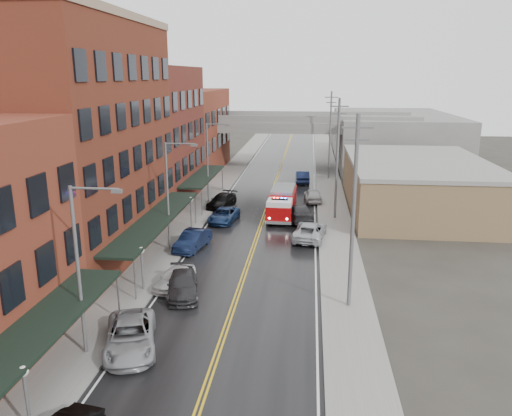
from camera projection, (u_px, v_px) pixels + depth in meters
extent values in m
cube|color=black|center=(259.00, 231.00, 46.44)|extent=(11.00, 160.00, 0.02)
cube|color=slate|center=(182.00, 228.00, 47.19)|extent=(3.00, 160.00, 0.15)
cube|color=slate|center=(338.00, 233.00, 45.67)|extent=(3.00, 160.00, 0.15)
cube|color=gray|center=(199.00, 229.00, 47.02)|extent=(0.30, 160.00, 0.15)
cube|color=gray|center=(320.00, 233.00, 45.84)|extent=(0.30, 160.00, 0.15)
cube|color=#5F2719|center=(80.00, 143.00, 38.79)|extent=(9.00, 20.00, 18.00)
cube|color=#5B231B|center=(151.00, 136.00, 55.98)|extent=(9.00, 15.00, 15.00)
cube|color=maroon|center=(189.00, 132.00, 73.18)|extent=(9.00, 20.00, 12.00)
cube|color=brown|center=(416.00, 186.00, 53.73)|extent=(14.00, 22.00, 5.00)
cube|color=slate|center=(393.00, 138.00, 81.95)|extent=(18.00, 30.00, 8.00)
cube|color=black|center=(24.00, 341.00, 21.49)|extent=(2.60, 16.00, 0.18)
cylinder|color=slate|center=(118.00, 298.00, 29.05)|extent=(0.10, 0.10, 3.00)
cube|color=black|center=(157.00, 219.00, 39.73)|extent=(2.60, 18.00, 0.18)
cylinder|color=slate|center=(135.00, 280.00, 31.74)|extent=(0.10, 0.10, 3.00)
cylinder|color=slate|center=(195.00, 209.00, 48.26)|extent=(0.10, 0.10, 3.00)
cube|color=black|center=(203.00, 176.00, 56.54)|extent=(2.60, 13.00, 0.18)
cylinder|color=slate|center=(202.00, 202.00, 50.95)|extent=(0.10, 0.10, 3.00)
cylinder|color=slate|center=(222.00, 178.00, 62.66)|extent=(0.10, 0.10, 3.00)
cylinder|color=#59595B|center=(28.00, 405.00, 19.86)|extent=(0.14, 0.14, 2.80)
sphere|color=silver|center=(23.00, 371.00, 19.48)|extent=(0.44, 0.44, 0.44)
cylinder|color=#59595B|center=(142.00, 271.00, 33.31)|extent=(0.14, 0.14, 2.80)
sphere|color=silver|center=(141.00, 250.00, 32.92)|extent=(0.44, 0.44, 0.44)
cylinder|color=#59595B|center=(191.00, 215.00, 46.75)|extent=(0.14, 0.14, 2.80)
sphere|color=silver|center=(191.00, 199.00, 46.37)|extent=(0.44, 0.44, 0.44)
cylinder|color=#59595B|center=(79.00, 274.00, 24.87)|extent=(0.18, 0.18, 9.00)
cylinder|color=#59595B|center=(94.00, 189.00, 23.60)|extent=(2.40, 0.12, 0.12)
cube|color=#59595B|center=(117.00, 191.00, 23.51)|extent=(0.50, 0.22, 0.18)
cylinder|color=#59595B|center=(168.00, 198.00, 40.23)|extent=(0.18, 0.18, 9.00)
cylinder|color=#59595B|center=(180.00, 144.00, 38.97)|extent=(2.40, 0.12, 0.12)
cube|color=#59595B|center=(194.00, 145.00, 38.88)|extent=(0.50, 0.22, 0.18)
cylinder|color=#59595B|center=(208.00, 164.00, 55.60)|extent=(0.18, 0.18, 9.00)
cylinder|color=#59595B|center=(217.00, 124.00, 54.33)|extent=(2.40, 0.12, 0.12)
cube|color=#59595B|center=(227.00, 125.00, 54.25)|extent=(0.50, 0.22, 0.18)
cylinder|color=#59595B|center=(353.00, 215.00, 29.74)|extent=(0.24, 0.24, 12.00)
cube|color=#59595B|center=(358.00, 128.00, 28.39)|extent=(1.80, 0.12, 0.12)
cube|color=#59595B|center=(357.00, 140.00, 28.58)|extent=(1.40, 0.12, 0.12)
cylinder|color=#59595B|center=(337.00, 160.00, 48.95)|extent=(0.24, 0.24, 12.00)
cube|color=#59595B|center=(339.00, 106.00, 47.60)|extent=(1.80, 0.12, 0.12)
cube|color=#59595B|center=(339.00, 114.00, 47.78)|extent=(1.40, 0.12, 0.12)
cylinder|color=#59595B|center=(330.00, 136.00, 68.15)|extent=(0.24, 0.24, 12.00)
cube|color=#59595B|center=(332.00, 97.00, 66.81)|extent=(1.80, 0.12, 0.12)
cube|color=#59595B|center=(331.00, 103.00, 66.99)|extent=(1.40, 0.12, 0.12)
cube|color=slate|center=(281.00, 125.00, 75.43)|extent=(40.00, 10.00, 1.50)
cube|color=slate|center=(210.00, 149.00, 77.55)|extent=(1.60, 8.00, 6.00)
cube|color=slate|center=(353.00, 151.00, 75.25)|extent=(1.60, 8.00, 6.00)
cube|color=#970608|center=(283.00, 200.00, 51.96)|extent=(2.64, 5.47, 2.06)
cube|color=#970608|center=(279.00, 212.00, 48.39)|extent=(2.54, 2.63, 1.47)
cube|color=silver|center=(280.00, 202.00, 48.13)|extent=(2.41, 2.43, 0.49)
cube|color=black|center=(280.00, 209.00, 48.50)|extent=(2.52, 1.66, 0.78)
cube|color=slate|center=(283.00, 189.00, 51.66)|extent=(2.38, 5.07, 0.29)
cube|color=black|center=(280.00, 199.00, 48.05)|extent=(1.58, 0.33, 0.14)
sphere|color=#FF0C0C|center=(274.00, 198.00, 48.10)|extent=(0.20, 0.20, 0.20)
sphere|color=#1933FF|center=(285.00, 198.00, 47.95)|extent=(0.20, 0.20, 0.20)
cylinder|color=black|center=(268.00, 219.00, 48.63)|extent=(0.99, 0.38, 0.98)
cylinder|color=black|center=(290.00, 220.00, 48.33)|extent=(0.99, 0.38, 0.98)
cylinder|color=black|center=(272.00, 210.00, 51.91)|extent=(0.99, 0.38, 0.98)
cylinder|color=black|center=(293.00, 211.00, 51.61)|extent=(0.99, 0.38, 0.98)
cylinder|color=black|center=(275.00, 204.00, 54.25)|extent=(0.99, 0.38, 0.98)
cylinder|color=black|center=(295.00, 205.00, 53.95)|extent=(0.99, 0.38, 0.98)
imported|color=gray|center=(130.00, 336.00, 26.33)|extent=(4.09, 6.06, 1.54)
imported|color=#272629|center=(183.00, 285.00, 32.91)|extent=(3.13, 5.27, 1.43)
imported|color=silver|center=(174.00, 278.00, 34.06)|extent=(2.51, 4.30, 1.37)
imported|color=#0E1833|center=(193.00, 240.00, 41.54)|extent=(2.55, 4.99, 1.57)
imported|color=navy|center=(224.00, 215.00, 49.29)|extent=(2.84, 5.16, 1.37)
imported|color=black|center=(222.00, 201.00, 54.72)|extent=(3.16, 5.36, 1.46)
imported|color=#B0B3B9|center=(310.00, 231.00, 44.03)|extent=(3.31, 5.88, 1.55)
imported|color=#28282B|center=(299.00, 212.00, 49.76)|extent=(3.42, 6.01, 1.64)
imported|color=#B7B7B7|center=(313.00, 195.00, 57.06)|extent=(2.28, 4.65, 1.52)
imported|color=#0E1533|center=(302.00, 177.00, 67.18)|extent=(2.03, 5.05, 1.63)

